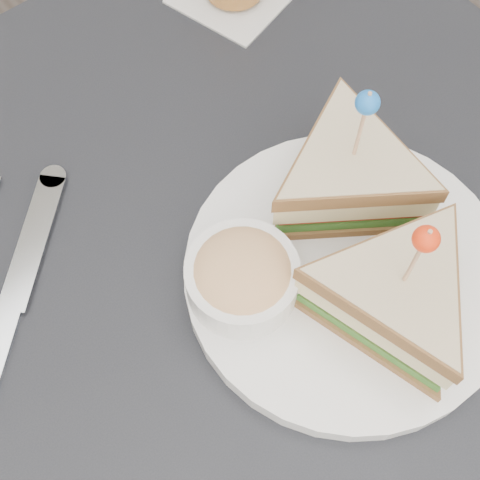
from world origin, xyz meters
name	(u,v)px	position (x,y,z in m)	size (l,w,h in m)	color
ground_plane	(239,444)	(0.00, 0.00, 0.00)	(3.50, 3.50, 0.00)	#3F3833
table	(238,313)	(0.00, 0.00, 0.67)	(0.80, 0.80, 0.75)	black
plate_meal	(353,247)	(0.08, -0.05, 0.79)	(0.33, 0.33, 0.16)	white
cutlery_knife	(15,299)	(-0.16, 0.10, 0.75)	(0.19, 0.18, 0.01)	silver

